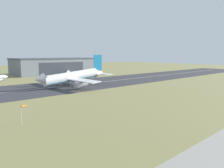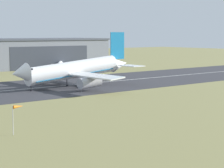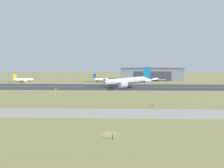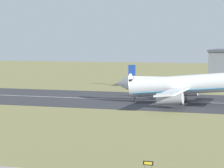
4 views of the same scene
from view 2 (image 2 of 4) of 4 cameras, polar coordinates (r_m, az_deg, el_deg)
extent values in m
plane|color=olive|center=(95.70, 10.98, -4.11)|extent=(702.31, 702.31, 0.00)
cube|color=#333338|center=(144.74, -8.85, -0.44)|extent=(462.31, 48.11, 0.06)
cube|color=silver|center=(144.74, -8.85, -0.43)|extent=(416.08, 0.70, 0.01)
cube|color=slate|center=(234.19, -10.03, 3.93)|extent=(74.09, 31.85, 14.14)
cube|color=#424751|center=(233.97, -10.07, 5.77)|extent=(75.09, 32.85, 0.90)
cube|color=#2D333D|center=(220.46, -7.99, 3.44)|extent=(44.46, 0.12, 11.31)
cylinder|color=white|center=(143.61, -5.15, 1.87)|extent=(33.63, 5.83, 8.47)
cone|color=white|center=(134.01, -11.98, 1.41)|extent=(5.53, 5.62, 6.00)
cone|color=white|center=(155.44, 0.99, 2.62)|extent=(7.15, 5.08, 5.59)
cube|color=black|center=(135.18, -10.95, 1.95)|extent=(1.17, 4.75, 0.53)
cube|color=#146B9E|center=(143.74, -5.15, 1.26)|extent=(29.85, 5.52, 2.81)
cube|color=white|center=(154.75, -8.13, 1.80)|extent=(5.56, 21.48, 0.87)
cylinder|color=#A8A8B2|center=(152.91, -8.14, 1.00)|extent=(7.56, 3.52, 4.08)
cube|color=white|center=(132.30, -2.15, 1.06)|extent=(5.56, 21.48, 0.87)
cylinder|color=#A8A8B2|center=(133.25, -2.95, 0.24)|extent=(7.56, 3.52, 4.08)
cube|color=#146B9E|center=(154.48, 0.70, 5.03)|extent=(6.08, 0.32, 9.49)
cube|color=white|center=(160.56, -0.79, 2.69)|extent=(5.38, 8.58, 0.24)
cube|color=white|center=(149.70, 2.54, 2.40)|extent=(5.38, 8.58, 0.24)
cylinder|color=black|center=(136.16, -10.54, -0.29)|extent=(0.24, 0.24, 3.00)
cylinder|color=black|center=(136.32, -10.53, -0.83)|extent=(0.84, 0.84, 0.44)
cylinder|color=black|center=(146.72, -5.91, 0.27)|extent=(0.24, 0.24, 3.00)
cylinder|color=black|center=(146.87, -5.91, -0.22)|extent=(0.84, 0.84, 0.44)
cylinder|color=black|center=(141.17, -4.44, 0.04)|extent=(0.24, 0.24, 3.00)
cylinder|color=black|center=(141.32, -4.43, -0.48)|extent=(0.84, 0.84, 0.44)
cylinder|color=white|center=(222.33, -6.77, 2.71)|extent=(13.98, 18.51, 2.31)
cone|color=white|center=(210.82, -6.92, 2.49)|extent=(3.09, 3.03, 2.31)
cone|color=white|center=(234.15, -6.63, 3.01)|extent=(3.30, 3.47, 2.08)
cube|color=black|center=(211.93, -6.90, 2.64)|extent=(2.24, 2.03, 0.44)
cube|color=#991E7A|center=(222.37, -6.77, 2.54)|extent=(12.68, 16.72, 0.20)
cube|color=white|center=(222.28, -8.23, 2.58)|extent=(9.16, 7.73, 0.40)
cylinder|color=#A8A8B2|center=(221.68, -8.05, 2.32)|extent=(2.90, 3.28, 1.43)
cube|color=white|center=(221.74, -5.31, 2.61)|extent=(9.16, 7.73, 0.40)
cylinder|color=#A8A8B2|center=(221.20, -5.50, 2.35)|extent=(2.90, 3.28, 1.43)
cube|color=#991E7A|center=(233.58, -6.65, 3.66)|extent=(1.68, 2.22, 3.93)
cube|color=white|center=(234.29, -7.35, 2.98)|extent=(4.16, 3.83, 0.24)
cube|color=white|center=(234.02, -5.92, 3.00)|extent=(4.16, 3.83, 0.24)
cylinder|color=black|center=(213.20, -6.88, 2.03)|extent=(0.24, 0.24, 1.49)
cylinder|color=black|center=(213.24, -6.88, 1.89)|extent=(0.84, 0.84, 0.44)
cylinder|color=black|center=(222.61, -7.12, 2.22)|extent=(0.24, 0.24, 1.49)
cylinder|color=black|center=(222.65, -7.12, 2.08)|extent=(0.84, 0.84, 0.44)
cylinder|color=black|center=(222.48, -6.40, 2.22)|extent=(0.24, 0.24, 1.49)
cylinder|color=black|center=(222.52, -6.40, 2.09)|extent=(0.84, 0.84, 0.44)
cylinder|color=#B7B7BC|center=(78.01, -12.81, -4.66)|extent=(0.14, 0.14, 5.16)
cone|color=orange|center=(78.20, -12.11, -2.88)|extent=(2.10, 0.76, 0.60)
camera|label=1|loc=(18.69, 10.40, 8.34)|focal=35.00mm
camera|label=3|loc=(102.34, 93.50, 1.96)|focal=35.00mm
camera|label=4|loc=(115.39, 69.69, 2.89)|focal=85.00mm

